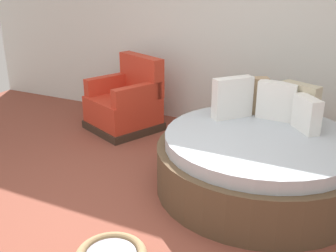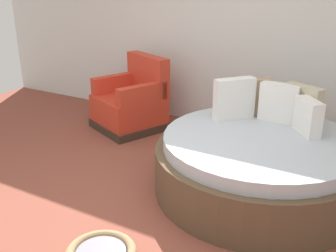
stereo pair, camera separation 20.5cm
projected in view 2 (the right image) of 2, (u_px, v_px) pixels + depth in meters
name	position (u px, v px, depth m)	size (l,w,h in m)	color
ground_plane	(123.00, 224.00, 3.35)	(8.00, 8.00, 0.02)	brown
back_wall	(241.00, 21.00, 4.95)	(8.00, 0.12, 2.76)	silver
round_daybed	(259.00, 162.00, 3.75)	(1.92, 1.92, 0.98)	brown
red_armchair	(132.00, 104.00, 5.28)	(1.05, 1.05, 0.94)	#38281E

